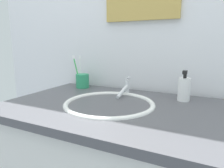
% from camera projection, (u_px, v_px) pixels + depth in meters
% --- Properties ---
extents(tiled_wall_back, '(2.23, 0.04, 2.40)m').
position_uv_depth(tiled_wall_back, '(142.00, 30.00, 1.19)').
color(tiled_wall_back, silver).
rests_on(tiled_wall_back, ground).
extents(sink_basin, '(0.43, 0.43, 0.10)m').
position_uv_depth(sink_basin, '(109.00, 110.00, 0.95)').
color(sink_basin, white).
rests_on(sink_basin, vanity_counter).
extents(faucet, '(0.02, 0.17, 0.09)m').
position_uv_depth(faucet, '(125.00, 88.00, 1.11)').
color(faucet, silver).
rests_on(faucet, sink_basin).
extents(toothbrush_cup, '(0.08, 0.08, 0.09)m').
position_uv_depth(toothbrush_cup, '(83.00, 81.00, 1.30)').
color(toothbrush_cup, '#2D9966').
rests_on(toothbrush_cup, vanity_counter).
extents(toothbrush_white, '(0.03, 0.04, 0.20)m').
position_uv_depth(toothbrush_white, '(80.00, 69.00, 1.32)').
color(toothbrush_white, white).
rests_on(toothbrush_white, toothbrush_cup).
extents(toothbrush_green, '(0.06, 0.02, 0.20)m').
position_uv_depth(toothbrush_green, '(76.00, 69.00, 1.29)').
color(toothbrush_green, green).
rests_on(toothbrush_green, toothbrush_cup).
extents(soap_dispenser, '(0.06, 0.06, 0.15)m').
position_uv_depth(soap_dispenser, '(184.00, 89.00, 0.99)').
color(soap_dispenser, white).
rests_on(soap_dispenser, vanity_counter).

